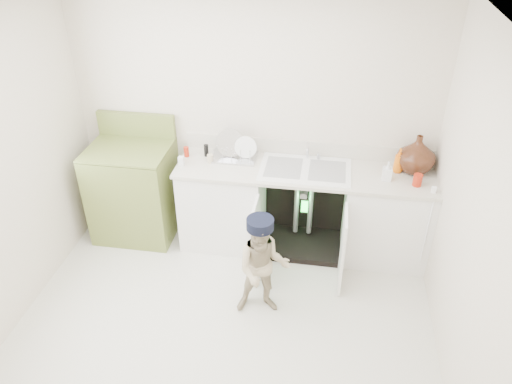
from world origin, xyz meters
TOP-DOWN VIEW (x-y plane):
  - ground at (0.00, 0.00)m, footprint 3.50×3.50m
  - room_shell at (0.00, 0.00)m, footprint 6.00×5.50m
  - counter_run at (0.59, 1.21)m, footprint 2.44×1.02m
  - avocado_stove at (-1.18, 1.18)m, footprint 0.80×0.65m
  - repair_worker at (0.29, 0.26)m, footprint 0.58×0.82m

SIDE VIEW (x-z plane):
  - ground at x=0.00m, z-range 0.00..0.00m
  - counter_run at x=0.59m, z-range -0.15..1.11m
  - repair_worker at x=0.29m, z-range 0.01..0.96m
  - avocado_stove at x=-1.18m, z-range -0.11..1.13m
  - room_shell at x=0.00m, z-range 0.62..1.88m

